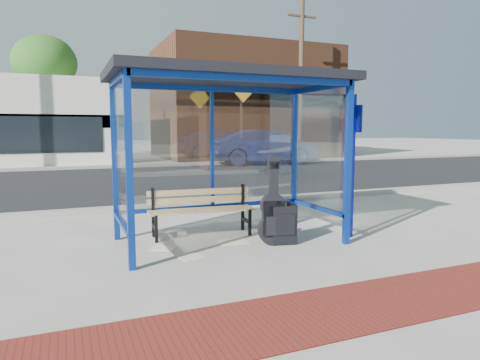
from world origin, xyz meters
name	(u,v)px	position (x,y,z in m)	size (l,w,h in m)	color
ground	(229,242)	(0.00, 0.00, 0.00)	(120.00, 120.00, 0.00)	#B2ADA0
brick_paver_strip	(332,310)	(0.00, -2.60, 0.01)	(60.00, 1.00, 0.01)	maroon
curb_near	(180,205)	(0.00, 2.90, 0.06)	(60.00, 0.25, 0.12)	gray
street_asphalt	(140,181)	(0.00, 8.00, 0.00)	(60.00, 10.00, 0.00)	black
curb_far	(120,166)	(0.00, 13.10, 0.06)	(60.00, 0.25, 0.12)	gray
far_sidewalk	(115,164)	(0.00, 15.00, 0.00)	(60.00, 4.00, 0.01)	#B2ADA0
bus_shelter	(227,98)	(0.00, 0.07, 2.07)	(3.30, 1.80, 2.42)	#0D3195
storefront_brown	(243,103)	(8.00, 18.49, 3.20)	(10.00, 7.08, 6.40)	#59331E
tree_mid	(45,63)	(-3.00, 22.00, 5.45)	(3.60, 3.60, 7.03)	#4C3826
tree_right	(282,76)	(12.50, 22.00, 5.45)	(3.60, 3.60, 7.03)	#4C3826
utility_pole_east	(301,80)	(9.00, 13.40, 4.11)	(1.60, 0.24, 8.00)	#4C3826
bench	(201,208)	(-0.27, 0.52, 0.43)	(1.63, 0.51, 0.76)	black
guitar_bag	(273,215)	(0.51, -0.40, 0.44)	(0.45, 0.22, 1.19)	black
suitcase	(283,224)	(0.67, -0.40, 0.28)	(0.39, 0.29, 0.61)	black
backpack	(272,226)	(0.66, -0.07, 0.19)	(0.38, 0.35, 0.41)	#2E301A
sign_post	(352,158)	(1.81, -0.44, 1.21)	(0.10, 0.27, 2.14)	#0D168F
newspaper_a	(163,248)	(-0.98, 0.02, 0.00)	(0.34, 0.27, 0.01)	white
newspaper_b	(189,256)	(-0.75, -0.50, 0.00)	(0.37, 0.29, 0.01)	white
newspaper_c	(233,242)	(0.05, -0.05, 0.00)	(0.41, 0.33, 0.01)	white
parked_car	(264,147)	(6.48, 12.36, 0.81)	(1.72, 4.93, 1.62)	#181E44
fire_hydrant	(316,153)	(9.98, 13.41, 0.44)	(0.36, 0.24, 0.80)	#A61A0B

